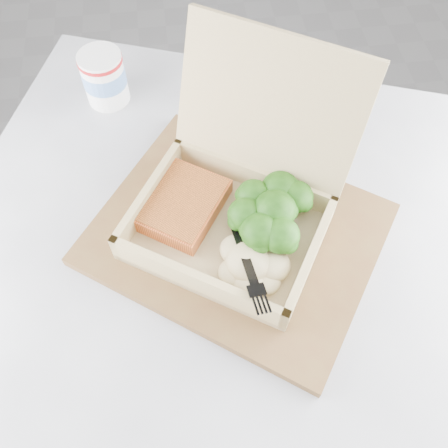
{
  "coord_description": "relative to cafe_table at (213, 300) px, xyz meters",
  "views": [
    {
      "loc": [
        0.45,
        -0.52,
        1.3
      ],
      "look_at": [
        0.5,
        -0.19,
        0.75
      ],
      "focal_mm": 40.0,
      "sensor_mm": 36.0,
      "label": 1
    }
  ],
  "objects": [
    {
      "name": "floor",
      "position": [
        -0.48,
        0.2,
        -0.52
      ],
      "size": [
        4.0,
        4.0,
        0.0
      ],
      "primitive_type": "plane",
      "color": "gray",
      "rests_on": "ground"
    },
    {
      "name": "takeout_container",
      "position": [
        0.05,
        0.04,
        0.25
      ],
      "size": [
        0.33,
        0.34,
        0.22
      ],
      "rotation": [
        0.0,
        0.0,
        -0.56
      ],
      "color": "tan",
      "rests_on": "serving_tray"
    },
    {
      "name": "serving_tray",
      "position": [
        0.04,
        0.01,
        0.19
      ],
      "size": [
        0.46,
        0.45,
        0.02
      ],
      "primitive_type": "cube",
      "rotation": [
        0.0,
        0.0,
        -0.62
      ],
      "color": "brown",
      "rests_on": "cafe_table"
    },
    {
      "name": "paper_cup",
      "position": [
        -0.13,
        0.3,
        0.23
      ],
      "size": [
        0.07,
        0.07,
        0.09
      ],
      "color": "white",
      "rests_on": "cafe_table"
    },
    {
      "name": "plastic_fork",
      "position": [
        0.04,
        -0.02,
        0.23
      ],
      "size": [
        0.03,
        0.15,
        0.03
      ],
      "rotation": [
        0.0,
        0.0,
        3.24
      ],
      "color": "black",
      "rests_on": "mashed_potatoes"
    },
    {
      "name": "cafe_table",
      "position": [
        0.0,
        0.0,
        0.0
      ],
      "size": [
        0.94,
        0.94,
        0.71
      ],
      "rotation": [
        0.0,
        0.0,
        -0.36
      ],
      "color": "black",
      "rests_on": "floor"
    },
    {
      "name": "mashed_potatoes",
      "position": [
        0.04,
        -0.05,
        0.22
      ],
      "size": [
        0.09,
        0.08,
        0.03
      ],
      "primitive_type": "ellipsoid",
      "color": "#CAB783",
      "rests_on": "takeout_container"
    },
    {
      "name": "salmon_fillet",
      "position": [
        -0.03,
        0.05,
        0.22
      ],
      "size": [
        0.14,
        0.14,
        0.02
      ],
      "primitive_type": "cube",
      "rotation": [
        0.0,
        0.0,
        -0.59
      ],
      "color": "orange",
      "rests_on": "takeout_container"
    },
    {
      "name": "receipt",
      "position": [
        0.1,
        0.19,
        0.18
      ],
      "size": [
        0.15,
        0.17,
        0.0
      ],
      "primitive_type": "cube",
      "rotation": [
        0.0,
        0.0,
        -0.57
      ],
      "color": "white",
      "rests_on": "cafe_table"
    },
    {
      "name": "broccoli_pile",
      "position": [
        0.08,
        0.01,
        0.23
      ],
      "size": [
        0.13,
        0.13,
        0.05
      ],
      "primitive_type": null,
      "color": "#2D6C18",
      "rests_on": "takeout_container"
    }
  ]
}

